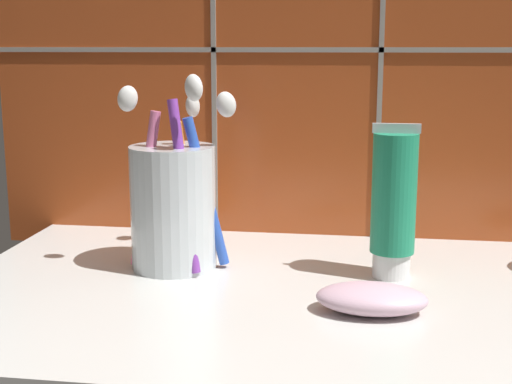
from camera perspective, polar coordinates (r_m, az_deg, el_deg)
sink_counter at (r=58.26cm, az=7.58°, el=-8.91°), size 67.00×36.00×2.00cm
toothbrush_cup at (r=62.95cm, az=-6.97°, el=-0.87°), size 10.51×11.30×17.25cm
toothpaste_tube at (r=60.61cm, az=10.52°, el=-0.84°), size 3.93×3.74×13.11cm
soap_bar at (r=53.72cm, az=8.74°, el=-8.39°), size 8.22×5.00×2.14cm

